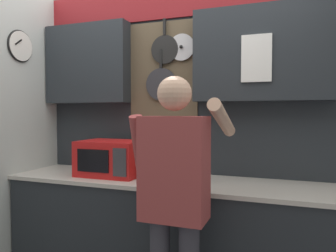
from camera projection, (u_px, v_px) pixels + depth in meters
base_cabinet_counter at (163, 239)px, 2.50m from camera, size 2.44×0.62×0.92m
back_wall_unit at (177, 101)px, 2.71m from camera, size 3.01×0.22×2.49m
microwave at (112, 158)px, 2.63m from camera, size 0.50×0.37×0.28m
knife_block at (153, 167)px, 2.51m from camera, size 0.11×0.15×0.25m
utensil_crock at (196, 170)px, 2.39m from camera, size 0.13×0.13×0.35m
person at (175, 190)px, 1.91m from camera, size 0.54×0.63×1.64m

